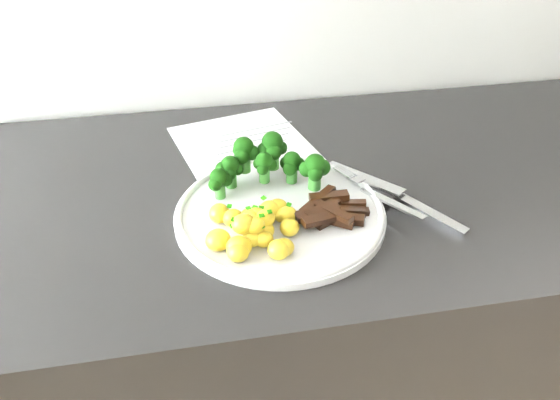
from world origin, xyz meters
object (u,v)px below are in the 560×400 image
(recipe_paper, at_px, (251,155))
(fork, at_px, (379,194))
(counter, at_px, (291,371))
(broccoli, at_px, (267,162))
(beef_strips, at_px, (332,211))
(knife, at_px, (410,204))
(plate, at_px, (280,212))
(potatoes, at_px, (256,227))

(recipe_paper, distance_m, fork, 0.24)
(counter, xyz_separation_m, broccoli, (-0.04, -0.00, 0.49))
(fork, bearing_deg, recipe_paper, 132.60)
(broccoli, height_order, beef_strips, broccoli)
(knife, bearing_deg, fork, 158.51)
(plate, xyz_separation_m, broccoli, (-0.01, 0.07, 0.04))
(knife, bearing_deg, beef_strips, -174.06)
(plate, xyz_separation_m, potatoes, (-0.04, -0.05, 0.02))
(plate, bearing_deg, knife, -4.06)
(fork, height_order, knife, fork)
(fork, bearing_deg, knife, -21.49)
(recipe_paper, height_order, plate, plate)
(counter, height_order, fork, fork)
(potatoes, bearing_deg, knife, 8.82)
(broccoli, bearing_deg, recipe_paper, 94.87)
(counter, xyz_separation_m, fork, (0.11, -0.07, 0.46))
(recipe_paper, relative_size, broccoli, 1.89)
(counter, relative_size, plate, 7.95)
(plate, bearing_deg, broccoli, 95.00)
(beef_strips, relative_size, knife, 0.52)
(plate, relative_size, beef_strips, 2.72)
(counter, xyz_separation_m, beef_strips, (0.03, -0.10, 0.47))
(plate, bearing_deg, beef_strips, -21.03)
(beef_strips, xyz_separation_m, fork, (0.08, 0.03, -0.00))
(broccoli, height_order, fork, broccoli)
(potatoes, relative_size, beef_strips, 1.17)
(broccoli, relative_size, fork, 1.12)
(counter, distance_m, recipe_paper, 0.46)
(counter, bearing_deg, fork, -33.28)
(potatoes, height_order, knife, potatoes)
(beef_strips, bearing_deg, counter, 106.94)
(plate, bearing_deg, counter, 64.03)
(recipe_paper, distance_m, broccoli, 0.12)
(recipe_paper, distance_m, plate, 0.18)
(counter, bearing_deg, recipe_paper, 116.59)
(plate, xyz_separation_m, knife, (0.19, -0.01, 0.00))
(plate, xyz_separation_m, beef_strips, (0.07, -0.03, 0.01))
(counter, relative_size, broccoli, 13.14)
(broccoli, bearing_deg, fork, -24.93)
(broccoli, relative_size, beef_strips, 1.64)
(recipe_paper, relative_size, beef_strips, 3.11)
(plate, height_order, beef_strips, beef_strips)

